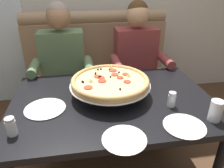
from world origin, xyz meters
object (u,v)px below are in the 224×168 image
(shaker_pepper_flakes, at_px, (11,128))
(pizza, at_px, (110,81))
(drinking_glass, at_px, (216,112))
(dining_table, at_px, (113,109))
(plate_near_right, at_px, (124,138))
(diner_right, at_px, (138,63))
(patio_chair, at_px, (11,46))
(diner_left, at_px, (63,68))
(plate_far_side, at_px, (45,108))
(shaker_oregano, at_px, (172,100))
(booth_bench, at_px, (99,83))
(plate_near_left, at_px, (184,125))

(shaker_pepper_flakes, bearing_deg, pizza, 30.22)
(drinking_glass, bearing_deg, dining_table, 148.65)
(shaker_pepper_flakes, xyz_separation_m, plate_near_right, (0.56, -0.13, -0.03))
(diner_right, bearing_deg, patio_chair, 136.61)
(dining_table, distance_m, diner_left, 0.75)
(shaker_pepper_flakes, relative_size, plate_far_side, 0.41)
(plate_near_right, bearing_deg, patio_chair, 115.25)
(patio_chair, bearing_deg, plate_near_right, -64.75)
(pizza, bearing_deg, shaker_oregano, -29.91)
(diner_right, distance_m, shaker_oregano, 0.80)
(diner_right, relative_size, plate_near_right, 5.63)
(diner_left, xyz_separation_m, drinking_glass, (0.88, -0.97, 0.07))
(shaker_oregano, distance_m, plate_near_right, 0.44)
(diner_left, xyz_separation_m, shaker_oregano, (0.70, -0.80, 0.06))
(diner_left, height_order, shaker_pepper_flakes, diner_left)
(dining_table, distance_m, shaker_pepper_flakes, 0.64)
(pizza, bearing_deg, plate_far_side, -165.40)
(diner_right, xyz_separation_m, shaker_pepper_flakes, (-0.92, -0.92, 0.06))
(pizza, height_order, shaker_oregano, pizza)
(diner_right, bearing_deg, shaker_oregano, -90.62)
(dining_table, xyz_separation_m, pizza, (-0.01, 0.06, 0.18))
(booth_bench, xyz_separation_m, plate_near_right, (-0.01, -1.32, 0.34))
(booth_bench, bearing_deg, patio_chair, 134.94)
(diner_left, height_order, pizza, diner_left)
(diner_right, relative_size, plate_near_left, 5.55)
(shaker_pepper_flakes, bearing_deg, booth_bench, 64.39)
(dining_table, height_order, diner_right, diner_right)
(dining_table, height_order, diner_left, diner_left)
(pizza, relative_size, patio_chair, 0.63)
(booth_bench, bearing_deg, pizza, -90.60)
(patio_chair, bearing_deg, pizza, -59.99)
(plate_near_left, relative_size, drinking_glass, 1.86)
(booth_bench, distance_m, shaker_pepper_flakes, 1.37)
(dining_table, relative_size, plate_far_side, 5.32)
(diner_right, height_order, patio_chair, diner_right)
(plate_far_side, bearing_deg, diner_right, 41.86)
(diner_left, distance_m, drinking_glass, 1.32)
(booth_bench, distance_m, dining_table, 0.95)
(booth_bench, distance_m, plate_near_left, 1.36)
(shaker_pepper_flakes, distance_m, shaker_oregano, 0.92)
(booth_bench, height_order, drinking_glass, booth_bench)
(shaker_oregano, xyz_separation_m, patio_chair, (-1.55, 2.27, -0.24))
(dining_table, height_order, plate_far_side, plate_far_side)
(diner_left, bearing_deg, shaker_pepper_flakes, -103.12)
(booth_bench, bearing_deg, drinking_glass, -67.02)
(shaker_oregano, xyz_separation_m, plate_near_left, (-0.01, -0.21, -0.03))
(shaker_oregano, distance_m, plate_near_left, 0.21)
(dining_table, bearing_deg, plate_near_left, -46.41)
(dining_table, relative_size, shaker_pepper_flakes, 13.11)
(shaker_oregano, bearing_deg, booth_bench, 107.99)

